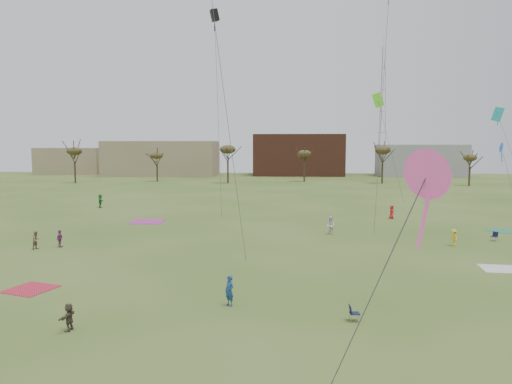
# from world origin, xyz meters

# --- Properties ---
(ground) EXTENTS (260.00, 260.00, 0.00)m
(ground) POSITION_xyz_m (0.00, 0.00, 0.00)
(ground) COLOR #3A581B
(ground) RESTS_ON ground
(flyer_near_right) EXTENTS (0.75, 0.74, 1.74)m
(flyer_near_right) POSITION_xyz_m (-0.78, 1.73, 0.87)
(flyer_near_right) COLOR navy
(flyer_near_right) RESTS_ON ground
(spectator_fore_b) EXTENTS (0.82, 0.93, 1.59)m
(spectator_fore_b) POSITION_xyz_m (-19.52, 15.44, 0.79)
(spectator_fore_b) COLOR #7E6950
(spectator_fore_b) RESTS_ON ground
(spectator_fore_c) EXTENTS (0.55, 1.32, 1.38)m
(spectator_fore_c) POSITION_xyz_m (-8.20, -2.51, 0.69)
(spectator_fore_c) COLOR brown
(spectator_fore_c) RESTS_ON ground
(flyer_mid_b) EXTENTS (0.76, 1.08, 1.52)m
(flyer_mid_b) POSITION_xyz_m (17.37, 19.42, 0.76)
(flyer_mid_b) COLOR yellow
(flyer_mid_b) RESTS_ON ground
(spectator_mid_d) EXTENTS (0.39, 0.91, 1.55)m
(spectator_mid_d) POSITION_xyz_m (-17.84, 16.31, 0.77)
(spectator_mid_d) COLOR #8C3A7F
(spectator_mid_d) RESTS_ON ground
(spectator_mid_e) EXTENTS (1.13, 1.13, 1.85)m
(spectator_mid_e) POSITION_xyz_m (6.75, 24.25, 0.92)
(spectator_mid_e) COLOR white
(spectator_mid_e) RESTS_ON ground
(flyer_far_a) EXTENTS (1.49, 1.79, 1.93)m
(flyer_far_a) POSITION_xyz_m (-24.80, 43.06, 0.96)
(flyer_far_a) COLOR #2A7F39
(flyer_far_a) RESTS_ON ground
(flyer_far_b) EXTENTS (0.94, 0.96, 1.67)m
(flyer_far_b) POSITION_xyz_m (15.08, 35.34, 0.83)
(flyer_far_b) COLOR red
(flyer_far_b) RESTS_ON ground
(flyer_far_c) EXTENTS (1.20, 1.37, 1.83)m
(flyer_far_c) POSITION_xyz_m (23.85, 52.39, 0.92)
(flyer_far_c) COLOR navy
(flyer_far_c) RESTS_ON ground
(blanket_red) EXTENTS (3.33, 3.33, 0.03)m
(blanket_red) POSITION_xyz_m (-13.74, 3.95, 0.00)
(blanket_red) COLOR #BB2539
(blanket_red) RESTS_ON ground
(blanket_cream) EXTENTS (2.78, 2.78, 0.03)m
(blanket_cream) POSITION_xyz_m (18.04, 11.25, 0.00)
(blanket_cream) COLOR silver
(blanket_cream) RESTS_ON ground
(blanket_plum) EXTENTS (3.86, 3.86, 0.03)m
(blanket_plum) POSITION_xyz_m (-14.20, 30.88, 0.00)
(blanket_plum) COLOR #AF3594
(blanket_plum) RESTS_ON ground
(blanket_olive) EXTENTS (3.84, 3.84, 0.03)m
(blanket_olive) POSITION_xyz_m (25.01, 27.56, 0.00)
(blanket_olive) COLOR #2F815B
(blanket_olive) RESTS_ON ground
(camp_chair_center) EXTENTS (0.59, 0.55, 0.87)m
(camp_chair_center) POSITION_xyz_m (5.98, -0.21, 0.26)
(camp_chair_center) COLOR #151B3A
(camp_chair_center) RESTS_ON ground
(camp_chair_right) EXTENTS (0.74, 0.74, 0.87)m
(camp_chair_right) POSITION_xyz_m (21.96, 21.95, 0.26)
(camp_chair_right) COLOR #141334
(camp_chair_right) RESTS_ON ground
(kites_aloft) EXTENTS (73.96, 63.68, 23.94)m
(kites_aloft) POSITION_xyz_m (1.00, 23.33, 17.27)
(kites_aloft) COLOR black
(kites_aloft) RESTS_ON ground
(tree_line) EXTENTS (117.44, 49.32, 8.91)m
(tree_line) POSITION_xyz_m (-2.85, 79.12, 7.09)
(tree_line) COLOR #3A2B1E
(tree_line) RESTS_ON ground
(building_tan) EXTENTS (32.00, 14.00, 10.00)m
(building_tan) POSITION_xyz_m (-35.00, 115.00, 5.00)
(building_tan) COLOR #937F60
(building_tan) RESTS_ON ground
(building_brick) EXTENTS (26.00, 16.00, 12.00)m
(building_brick) POSITION_xyz_m (5.00, 120.00, 6.00)
(building_brick) COLOR brown
(building_brick) RESTS_ON ground
(building_grey) EXTENTS (24.00, 12.00, 9.00)m
(building_grey) POSITION_xyz_m (40.00, 118.00, 4.50)
(building_grey) COLOR gray
(building_grey) RESTS_ON ground
(building_tan_west) EXTENTS (20.00, 12.00, 8.00)m
(building_tan_west) POSITION_xyz_m (-65.00, 122.00, 4.00)
(building_tan_west) COLOR #937F60
(building_tan_west) RESTS_ON ground
(radio_tower) EXTENTS (1.51, 1.72, 41.00)m
(radio_tower) POSITION_xyz_m (30.00, 125.00, 19.21)
(radio_tower) COLOR #9EA3A8
(radio_tower) RESTS_ON ground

